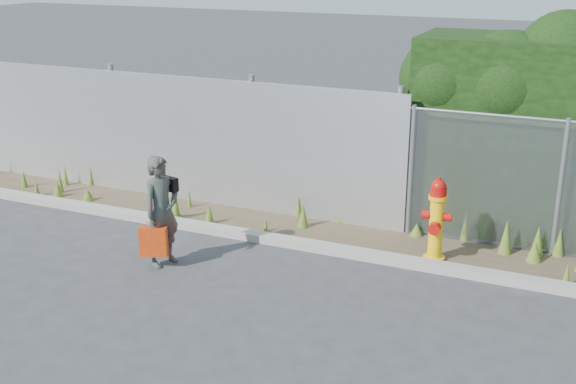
# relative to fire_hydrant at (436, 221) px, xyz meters

# --- Properties ---
(ground) EXTENTS (80.00, 80.00, 0.00)m
(ground) POSITION_rel_fire_hydrant_xyz_m (-1.66, -2.13, -0.61)
(ground) COLOR #353537
(ground) RESTS_ON ground
(curb) EXTENTS (16.00, 0.22, 0.12)m
(curb) POSITION_rel_fire_hydrant_xyz_m (-1.66, -0.33, -0.55)
(curb) COLOR gray
(curb) RESTS_ON ground
(weed_strip) EXTENTS (16.00, 1.33, 0.54)m
(weed_strip) POSITION_rel_fire_hydrant_xyz_m (-0.61, 0.40, -0.48)
(weed_strip) COLOR #483929
(weed_strip) RESTS_ON ground
(corrugated_fence) EXTENTS (8.50, 0.21, 2.30)m
(corrugated_fence) POSITION_rel_fire_hydrant_xyz_m (-4.91, 0.88, 0.50)
(corrugated_fence) COLOR #B7BABF
(corrugated_fence) RESTS_ON ground
(fire_hydrant) EXTENTS (0.42, 0.38, 1.25)m
(fire_hydrant) POSITION_rel_fire_hydrant_xyz_m (0.00, 0.00, 0.00)
(fire_hydrant) COLOR yellow
(fire_hydrant) RESTS_ON ground
(woman) EXTENTS (0.53, 0.66, 1.58)m
(woman) POSITION_rel_fire_hydrant_xyz_m (-3.48, -1.63, 0.18)
(woman) COLOR #0F5F4E
(woman) RESTS_ON ground
(red_tote_bag) EXTENTS (0.38, 0.14, 0.50)m
(red_tote_bag) POSITION_rel_fire_hydrant_xyz_m (-3.52, -1.81, -0.21)
(red_tote_bag) COLOR #AC2E09
(black_shoulder_bag) EXTENTS (0.26, 0.11, 0.19)m
(black_shoulder_bag) POSITION_rel_fire_hydrant_xyz_m (-3.47, -1.42, 0.52)
(black_shoulder_bag) COLOR black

